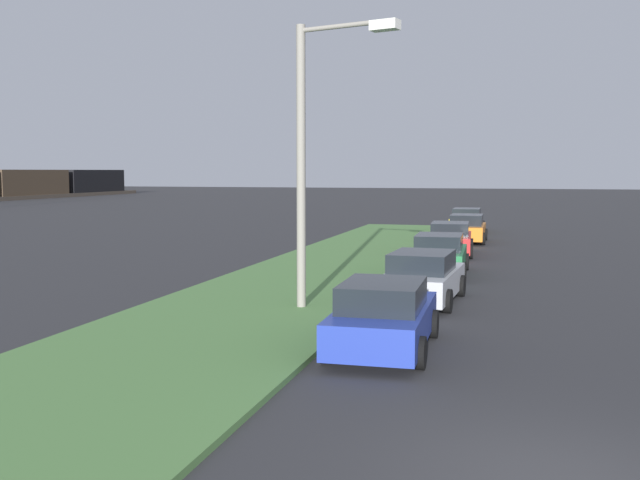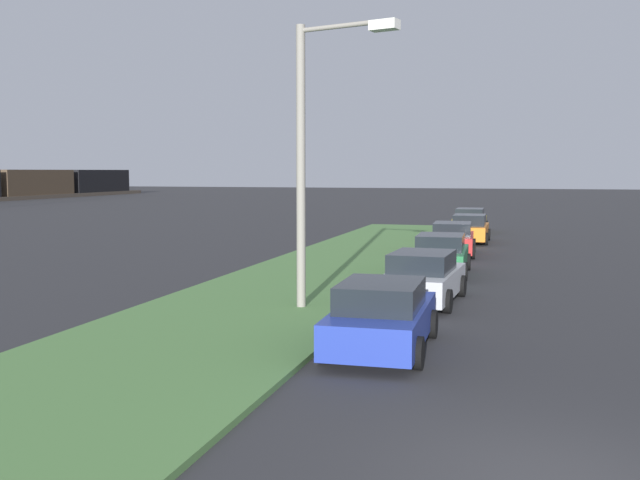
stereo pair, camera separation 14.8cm
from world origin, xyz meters
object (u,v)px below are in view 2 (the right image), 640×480
parked_car_blue (382,317)px  parked_car_silver (423,278)px  streetlight (312,146)px  parked_car_yellow (470,221)px  parked_car_green (441,255)px  parked_car_red (452,239)px  parked_car_orange (470,229)px

parked_car_blue → parked_car_silver: size_ratio=0.99×
parked_car_blue → streetlight: streetlight is taller
parked_car_blue → parked_car_yellow: bearing=-0.5°
parked_car_green → streetlight: bearing=160.8°
parked_car_silver → parked_car_green: size_ratio=1.01×
parked_car_green → parked_car_red: size_ratio=0.99×
parked_car_silver → parked_car_red: (12.13, 0.33, 0.00)m
parked_car_green → parked_car_red: (6.29, 0.18, 0.00)m
parked_car_silver → streetlight: streetlight is taller
parked_car_green → parked_car_red: bearing=-0.3°
parked_car_blue → parked_car_green: (11.60, 0.07, 0.00)m
parked_car_red → parked_car_yellow: (12.57, 0.14, 0.00)m
parked_car_silver → parked_car_yellow: 24.71m
parked_car_blue → parked_car_silver: (5.76, -0.08, 0.00)m
streetlight → parked_car_red: bearing=-9.1°
parked_car_red → parked_car_orange: 6.15m
parked_car_orange → parked_car_green: bearing=179.0°
parked_car_blue → parked_car_red: bearing=-0.4°
parked_car_red → parked_car_orange: bearing=-6.1°
parked_car_yellow → parked_car_silver: bearing=-179.2°
parked_car_blue → streetlight: (3.60, 2.55, 3.67)m
parked_car_orange → streetlight: bearing=172.3°
parked_car_blue → parked_car_green: bearing=-0.9°
parked_car_blue → parked_car_orange: bearing=-1.3°
parked_car_green → parked_car_blue: bearing=178.4°
parked_car_green → parked_car_yellow: same height
parked_car_blue → streetlight: bearing=34.1°
parked_car_orange → parked_car_red: bearing=176.7°
parked_car_silver → parked_car_red: same height
parked_car_red → parked_car_green: bearing=178.4°
parked_car_silver → parked_car_green: (5.84, 0.15, 0.00)m
parked_car_blue → parked_car_yellow: same height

